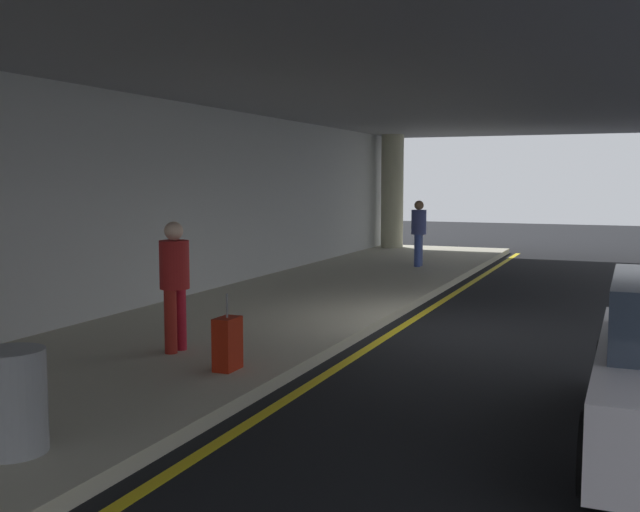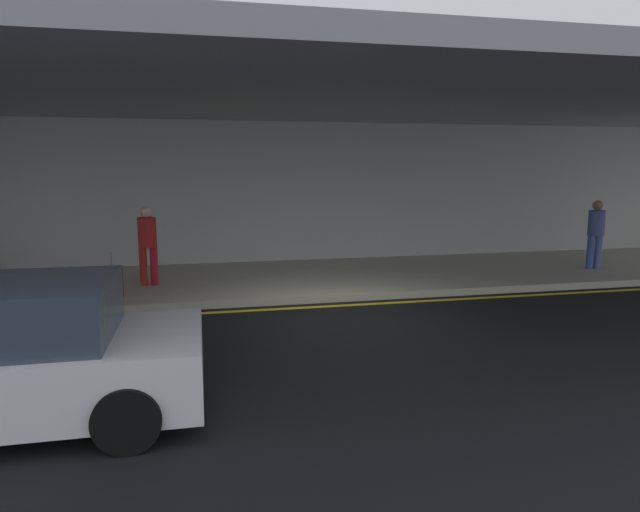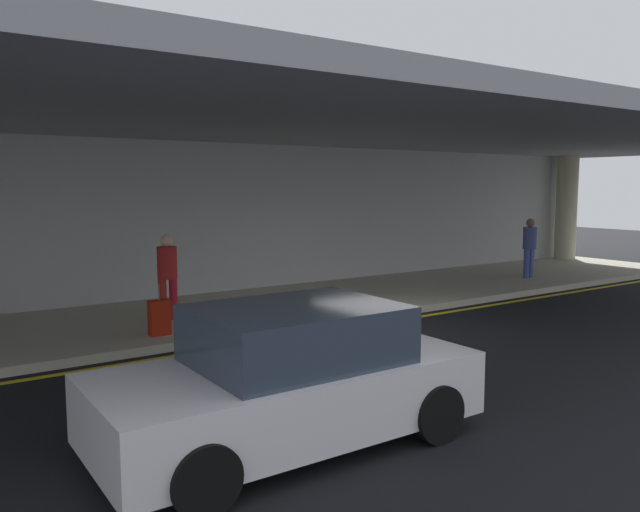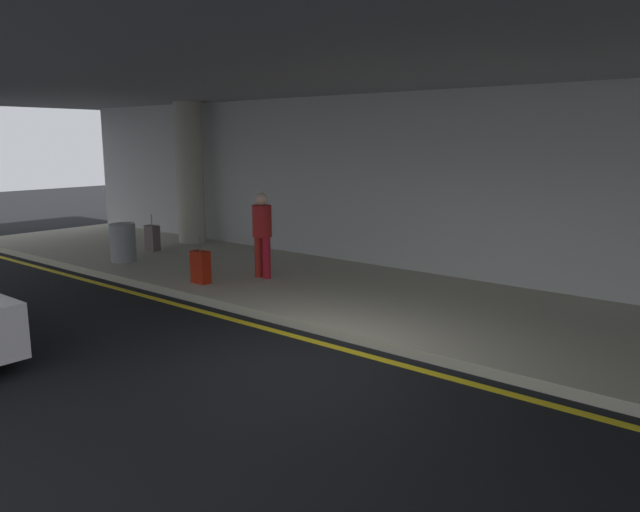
# 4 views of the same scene
# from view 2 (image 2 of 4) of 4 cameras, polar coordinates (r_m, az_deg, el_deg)

# --- Properties ---
(ground_plane) EXTENTS (60.00, 60.00, 0.00)m
(ground_plane) POSITION_cam_2_polar(r_m,az_deg,el_deg) (9.91, 2.15, -6.24)
(ground_plane) COLOR black
(sidewalk) EXTENTS (26.00, 4.20, 0.15)m
(sidewalk) POSITION_cam_2_polar(r_m,az_deg,el_deg) (12.83, -1.28, -2.30)
(sidewalk) COLOR #B6B19B
(sidewalk) RESTS_ON ground
(lane_stripe_yellow) EXTENTS (26.00, 0.14, 0.01)m
(lane_stripe_yellow) POSITION_cam_2_polar(r_m,az_deg,el_deg) (10.58, 1.18, -5.20)
(lane_stripe_yellow) COLOR yellow
(lane_stripe_yellow) RESTS_ON ground
(ceiling_overhang) EXTENTS (28.00, 13.20, 0.30)m
(ceiling_overhang) POSITION_cam_2_polar(r_m,az_deg,el_deg) (12.15, -0.88, 15.42)
(ceiling_overhang) COLOR gray
(ceiling_overhang) RESTS_ON support_column_far_left
(terminal_back_wall) EXTENTS (26.00, 0.30, 3.80)m
(terminal_back_wall) POSITION_cam_2_polar(r_m,az_deg,el_deg) (14.80, -2.97, 6.37)
(terminal_back_wall) COLOR #B8BAB9
(terminal_back_wall) RESTS_ON ground
(traveler_with_luggage) EXTENTS (0.38, 0.38, 1.68)m
(traveler_with_luggage) POSITION_cam_2_polar(r_m,az_deg,el_deg) (12.14, -17.43, 1.58)
(traveler_with_luggage) COLOR maroon
(traveler_with_luggage) RESTS_ON sidewalk
(person_waiting_for_ride) EXTENTS (0.38, 0.38, 1.68)m
(person_waiting_for_ride) POSITION_cam_2_polar(r_m,az_deg,el_deg) (15.05, 26.65, 2.43)
(person_waiting_for_ride) COLOR #3A4F9F
(person_waiting_for_ride) RESTS_ON sidewalk
(suitcase_upright_secondary) EXTENTS (0.36, 0.22, 0.90)m
(suitcase_upright_secondary) POSITION_cam_2_polar(r_m,az_deg,el_deg) (11.25, -20.67, -2.55)
(suitcase_upright_secondary) COLOR #A21D0B
(suitcase_upright_secondary) RESTS_ON sidewalk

